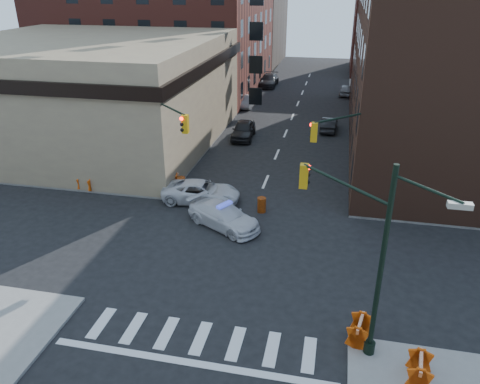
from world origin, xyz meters
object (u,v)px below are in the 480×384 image
at_px(barricade_nw_a, 170,179).
at_px(police_car, 224,216).
at_px(pedestrian_a, 159,164).
at_px(parked_car_wfar, 248,102).
at_px(parked_car_enear, 329,124).
at_px(barrel_road, 262,205).
at_px(barrel_bank, 181,185).
at_px(pickup, 201,192).
at_px(parked_car_wnear, 243,130).
at_px(pedestrian_b, 94,177).
at_px(barricade_se_a, 359,330).

bearing_deg(barricade_nw_a, police_car, -54.06).
distance_m(police_car, pedestrian_a, 9.06).
relative_size(police_car, pedestrian_a, 2.66).
height_order(parked_car_wfar, parked_car_enear, parked_car_enear).
height_order(barrel_road, barrel_bank, barrel_bank).
xyz_separation_m(pickup, parked_car_wnear, (-0.03, 13.94, 0.09)).
bearing_deg(parked_car_enear, pedestrian_b, 51.86).
relative_size(barricade_se_a, barricade_nw_a, 1.05).
relative_size(barrel_bank, barricade_se_a, 0.79).
bearing_deg(parked_car_wnear, pedestrian_b, -122.65).
xyz_separation_m(barrel_bank, barricade_se_a, (11.90, -12.77, 0.12)).
bearing_deg(pedestrian_b, barricade_se_a, -19.35).
distance_m(parked_car_enear, pedestrian_a, 18.88).
distance_m(parked_car_wnear, barricade_nw_a, 12.44).
distance_m(parked_car_wfar, pedestrian_a, 22.19).
bearing_deg(pedestrian_a, parked_car_enear, 64.94).
bearing_deg(barrel_road, parked_car_wnear, 106.12).
distance_m(parked_car_enear, barrel_road, 18.92).
xyz_separation_m(parked_car_wfar, barricade_se_a, (11.90, -36.85, 0.01)).
xyz_separation_m(parked_car_wnear, parked_car_enear, (7.70, 4.02, -0.14)).
xyz_separation_m(parked_car_wnear, barricade_se_a, (10.09, -25.44, -0.15)).
bearing_deg(barrel_road, pedestrian_b, 176.02).
bearing_deg(barricade_nw_a, pedestrian_a, 122.25).
distance_m(pickup, parked_car_wfar, 25.41).
height_order(police_car, barrel_road, police_car).
relative_size(parked_car_wnear, pedestrian_a, 2.58).
bearing_deg(barrel_bank, parked_car_wnear, 81.86).
bearing_deg(barrel_road, barrel_bank, 162.44).
bearing_deg(barricade_se_a, parked_car_wnear, 33.13).
xyz_separation_m(parked_car_enear, barricade_nw_a, (-10.51, -16.13, -0.03)).
bearing_deg(parked_car_wfar, barricade_nw_a, -88.42).
distance_m(pedestrian_a, barricade_nw_a, 2.05).
xyz_separation_m(pedestrian_a, barrel_road, (8.39, -3.92, -0.58)).
relative_size(pickup, barricade_se_a, 3.83).
xyz_separation_m(parked_car_wfar, barrel_road, (6.02, -25.98, -0.15)).
height_order(pedestrian_b, barricade_se_a, pedestrian_b).
distance_m(police_car, barrel_bank, 5.96).
relative_size(pickup, barrel_bank, 4.83).
height_order(pickup, barrel_road, pickup).
xyz_separation_m(parked_car_wfar, parked_car_enear, (9.51, -7.39, 0.02)).
xyz_separation_m(parked_car_enear, barrel_bank, (-9.51, -16.69, -0.13)).
xyz_separation_m(parked_car_wfar, pedestrian_a, (-2.36, -22.06, 0.43)).
height_order(barrel_bank, barricade_se_a, barricade_se_a).
relative_size(barrel_bank, barricade_nw_a, 0.83).
distance_m(barrel_bank, barricade_se_a, 17.46).
bearing_deg(pedestrian_a, police_car, -30.25).
bearing_deg(pickup, barrel_road, -101.92).
bearing_deg(barrel_bank, police_car, -46.13).
height_order(parked_car_wnear, barrel_bank, parked_car_wnear).
distance_m(barrel_road, barricade_nw_a, 7.44).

